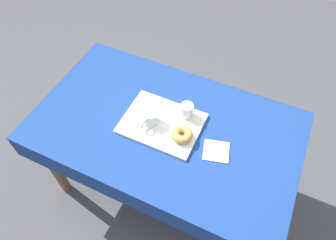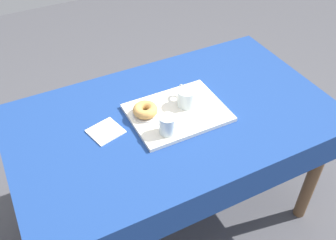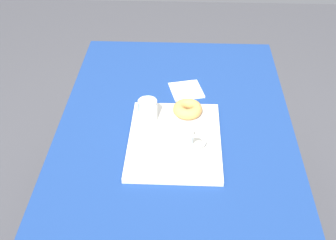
{
  "view_description": "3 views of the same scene",
  "coord_description": "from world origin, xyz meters",
  "px_view_note": "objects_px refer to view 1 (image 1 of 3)",
  "views": [
    {
      "loc": [
        -0.42,
        0.88,
        2.09
      ],
      "look_at": [
        -0.01,
        -0.01,
        0.78
      ],
      "focal_mm": 32.52,
      "sensor_mm": 36.0,
      "label": 1
    },
    {
      "loc": [
        -0.61,
        -1.14,
        1.85
      ],
      "look_at": [
        -0.05,
        -0.03,
        0.75
      ],
      "focal_mm": 40.68,
      "sensor_mm": 36.0,
      "label": 2
    },
    {
      "loc": [
        1.24,
        0.03,
        1.76
      ],
      "look_at": [
        -0.06,
        -0.03,
        0.77
      ],
      "focal_mm": 47.92,
      "sensor_mm": 36.0,
      "label": 3
    }
  ],
  "objects_px": {
    "tea_mug_left": "(150,118)",
    "donut_plate_left": "(182,137)",
    "serving_tray": "(162,124)",
    "dining_table": "(165,135)",
    "paper_napkin": "(216,151)",
    "sugar_donut_left": "(182,134)",
    "water_glass_near": "(187,111)"
  },
  "relations": [
    {
      "from": "tea_mug_left",
      "to": "donut_plate_left",
      "type": "xyz_separation_m",
      "value": [
        -0.2,
        0.02,
        -0.03
      ]
    },
    {
      "from": "donut_plate_left",
      "to": "serving_tray",
      "type": "bearing_deg",
      "value": -15.93
    },
    {
      "from": "dining_table",
      "to": "tea_mug_left",
      "type": "relative_size",
      "value": 11.31
    },
    {
      "from": "donut_plate_left",
      "to": "paper_napkin",
      "type": "bearing_deg",
      "value": -178.2
    },
    {
      "from": "dining_table",
      "to": "sugar_donut_left",
      "type": "xyz_separation_m",
      "value": [
        -0.12,
        0.04,
        0.14
      ]
    },
    {
      "from": "serving_tray",
      "to": "donut_plate_left",
      "type": "distance_m",
      "value": 0.14
    },
    {
      "from": "donut_plate_left",
      "to": "paper_napkin",
      "type": "distance_m",
      "value": 0.19
    },
    {
      "from": "serving_tray",
      "to": "sugar_donut_left",
      "type": "xyz_separation_m",
      "value": [
        -0.14,
        0.04,
        0.04
      ]
    },
    {
      "from": "serving_tray",
      "to": "tea_mug_left",
      "type": "relative_size",
      "value": 3.28
    },
    {
      "from": "donut_plate_left",
      "to": "tea_mug_left",
      "type": "bearing_deg",
      "value": -5.94
    },
    {
      "from": "tea_mug_left",
      "to": "sugar_donut_left",
      "type": "xyz_separation_m",
      "value": [
        -0.2,
        0.02,
        -0.01
      ]
    },
    {
      "from": "dining_table",
      "to": "donut_plate_left",
      "type": "xyz_separation_m",
      "value": [
        -0.12,
        0.04,
        0.12
      ]
    },
    {
      "from": "dining_table",
      "to": "water_glass_near",
      "type": "relative_size",
      "value": 17.28
    },
    {
      "from": "tea_mug_left",
      "to": "paper_napkin",
      "type": "height_order",
      "value": "tea_mug_left"
    },
    {
      "from": "serving_tray",
      "to": "water_glass_near",
      "type": "bearing_deg",
      "value": -134.0
    },
    {
      "from": "sugar_donut_left",
      "to": "dining_table",
      "type": "bearing_deg",
      "value": -20.51
    },
    {
      "from": "water_glass_near",
      "to": "sugar_donut_left",
      "type": "bearing_deg",
      "value": 103.55
    },
    {
      "from": "paper_napkin",
      "to": "serving_tray",
      "type": "bearing_deg",
      "value": -5.8
    },
    {
      "from": "paper_napkin",
      "to": "sugar_donut_left",
      "type": "bearing_deg",
      "value": 1.8
    },
    {
      "from": "tea_mug_left",
      "to": "paper_napkin",
      "type": "xyz_separation_m",
      "value": [
        -0.39,
        0.01,
        -0.05
      ]
    },
    {
      "from": "serving_tray",
      "to": "paper_napkin",
      "type": "distance_m",
      "value": 0.33
    },
    {
      "from": "sugar_donut_left",
      "to": "paper_napkin",
      "type": "relative_size",
      "value": 0.84
    },
    {
      "from": "serving_tray",
      "to": "paper_napkin",
      "type": "xyz_separation_m",
      "value": [
        -0.33,
        0.03,
        -0.01
      ]
    },
    {
      "from": "serving_tray",
      "to": "tea_mug_left",
      "type": "height_order",
      "value": "tea_mug_left"
    },
    {
      "from": "dining_table",
      "to": "sugar_donut_left",
      "type": "relative_size",
      "value": 13.3
    },
    {
      "from": "tea_mug_left",
      "to": "water_glass_near",
      "type": "bearing_deg",
      "value": -141.93
    },
    {
      "from": "tea_mug_left",
      "to": "dining_table",
      "type": "bearing_deg",
      "value": -163.2
    },
    {
      "from": "water_glass_near",
      "to": "serving_tray",
      "type": "bearing_deg",
      "value": 46.0
    },
    {
      "from": "dining_table",
      "to": "serving_tray",
      "type": "distance_m",
      "value": 0.11
    },
    {
      "from": "donut_plate_left",
      "to": "sugar_donut_left",
      "type": "bearing_deg",
      "value": 0.0
    },
    {
      "from": "tea_mug_left",
      "to": "water_glass_near",
      "type": "relative_size",
      "value": 1.53
    },
    {
      "from": "donut_plate_left",
      "to": "sugar_donut_left",
      "type": "distance_m",
      "value": 0.02
    }
  ]
}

